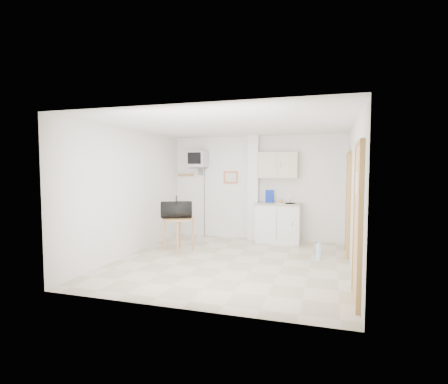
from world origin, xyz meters
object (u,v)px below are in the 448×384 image
(crt_television, at_px, (198,160))
(round_table, at_px, (179,222))
(duffel_bag, at_px, (176,209))
(water_bottle, at_px, (319,252))

(crt_television, height_order, round_table, crt_television)
(crt_television, relative_size, duffel_bag, 2.97)
(crt_television, height_order, water_bottle, crt_television)
(round_table, height_order, water_bottle, round_table)
(crt_television, bearing_deg, water_bottle, -24.60)
(crt_television, relative_size, round_table, 3.11)
(duffel_bag, bearing_deg, water_bottle, -21.37)
(crt_television, xyz_separation_m, duffel_bag, (0.12, -1.51, -1.06))
(crt_television, xyz_separation_m, round_table, (0.15, -1.48, -1.33))
(round_table, bearing_deg, duffel_bag, -134.38)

